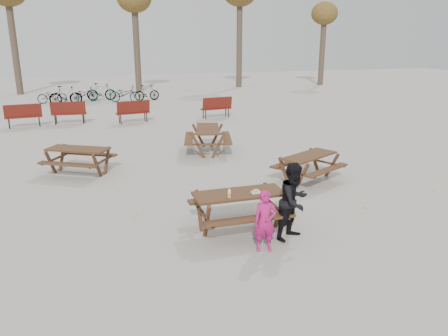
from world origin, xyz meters
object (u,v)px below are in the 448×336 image
object	(u,v)px
food_tray	(256,192)
picnic_table_east	(309,168)
adult	(294,201)
child	(265,221)
soda_bottle	(229,194)
main_picnic_table	(239,202)
picnic_table_north	(79,161)
picnic_table_far	(208,140)

from	to	relation	value
food_tray	picnic_table_east	xyz separation A→B (m)	(2.53, 2.50, -0.43)
adult	child	bearing A→B (deg)	176.36
food_tray	child	distance (m)	0.94
soda_bottle	child	world-z (taller)	child
food_tray	picnic_table_east	world-z (taller)	food_tray
soda_bottle	child	distance (m)	0.96
main_picnic_table	adult	world-z (taller)	adult
picnic_table_north	picnic_table_far	xyz separation A→B (m)	(4.15, 1.28, 0.04)
main_picnic_table	picnic_table_north	xyz separation A→B (m)	(-3.07, 4.94, -0.22)
food_tray	soda_bottle	bearing A→B (deg)	-172.81
main_picnic_table	picnic_table_far	size ratio (longest dim) A/B	0.94
main_picnic_table	adult	size ratio (longest dim) A/B	1.20
soda_bottle	picnic_table_east	bearing A→B (deg)	39.71
child	picnic_table_north	distance (m)	6.77
child	picnic_table_east	bearing A→B (deg)	62.90
picnic_table_east	food_tray	bearing A→B (deg)	-162.40
picnic_table_east	main_picnic_table	bearing A→B (deg)	-167.14
food_tray	adult	world-z (taller)	adult
child	picnic_table_far	distance (m)	7.31
main_picnic_table	picnic_table_far	bearing A→B (deg)	80.14
adult	picnic_table_far	size ratio (longest dim) A/B	0.78
child	main_picnic_table	bearing A→B (deg)	108.65
picnic_table_east	picnic_table_north	size ratio (longest dim) A/B	0.98
food_tray	picnic_table_far	xyz separation A→B (m)	(0.78, 6.35, -0.38)
food_tray	picnic_table_north	size ratio (longest dim) A/B	0.10
main_picnic_table	picnic_table_north	bearing A→B (deg)	121.85
child	picnic_table_north	bearing A→B (deg)	129.55
adult	main_picnic_table	bearing A→B (deg)	112.78
picnic_table_north	picnic_table_far	bearing A→B (deg)	47.44
food_tray	picnic_table_north	world-z (taller)	food_tray
main_picnic_table	child	size ratio (longest dim) A/B	1.58
food_tray	soda_bottle	distance (m)	0.58
main_picnic_table	food_tray	size ratio (longest dim) A/B	10.00
soda_bottle	picnic_table_east	size ratio (longest dim) A/B	0.10
picnic_table_north	picnic_table_east	bearing A→B (deg)	6.73
child	picnic_table_east	distance (m)	4.34
child	adult	distance (m)	0.82
main_picnic_table	picnic_table_north	world-z (taller)	main_picnic_table
soda_bottle	picnic_table_far	world-z (taller)	soda_bottle
soda_bottle	adult	distance (m)	1.24
food_tray	main_picnic_table	bearing A→B (deg)	156.50
adult	picnic_table_north	size ratio (longest dim) A/B	0.87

